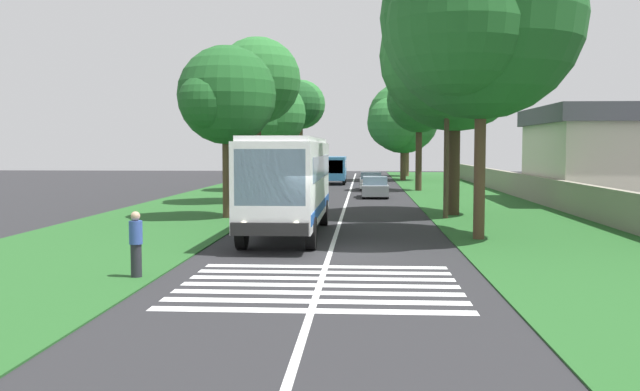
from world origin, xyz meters
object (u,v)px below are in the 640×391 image
Objects in this scene: roadside_tree_left_3 at (269,117)px; roadside_tree_left_1 at (299,106)px; roadside_tree_left_4 at (225,98)px; roadside_tree_right_2 at (401,120)px; roadside_tree_right_4 at (417,102)px; pedestrian at (136,243)px; trailing_minibus_0 at (334,167)px; coach_bus at (289,179)px; trailing_car_0 at (375,188)px; roadside_tree_left_0 at (297,106)px; roadside_tree_right_0 at (406,124)px; utility_pole at (447,135)px; roadside_tree_left_2 at (255,83)px; roadside_building at (624,154)px; roadside_tree_right_1 at (476,25)px; trailing_car_1 at (371,181)px; roadside_tree_right_3 at (451,60)px.

roadside_tree_left_1 is at bearing 0.37° from roadside_tree_left_3.
roadside_tree_left_4 is 0.81× the size of roadside_tree_right_2.
roadside_tree_right_4 is 39.19m from pedestrian.
roadside_tree_right_2 is (7.30, -6.51, 4.63)m from trailing_minibus_0.
roadside_tree_right_2 is at bearing -9.91° from pedestrian.
coach_bus is 9.79m from pedestrian.
roadside_tree_left_0 reaches higher than trailing_car_0.
roadside_tree_left_3 is 30.51m from roadside_tree_right_0.
pedestrian is at bearing 148.45° from utility_pole.
roadside_tree_left_4 is 10.55m from utility_pole.
roadside_tree_left_2 is (-32.08, -0.55, -0.52)m from roadside_tree_left_0.
trailing_car_0 is 0.39× the size of roadside_building.
roadside_tree_right_2 is 1.32× the size of utility_pole.
roadside_tree_right_1 reaches higher than roadside_tree_left_1.
roadside_tree_left_0 is 1.04× the size of roadside_tree_left_2.
roadside_tree_left_2 reaches higher than trailing_car_1.
roadside_tree_left_0 reaches higher than roadside_tree_right_2.
trailing_car_0 is at bearing 173.34° from roadside_tree_right_0.
coach_bus is at bearing 172.15° from roadside_tree_right_0.
roadside_tree_left_1 is at bearing 22.89° from roadside_tree_right_4.
roadside_tree_left_0 is 19.52m from roadside_tree_left_3.
roadside_tree_left_3 is at bearing -179.63° from roadside_tree_left_1.
roadside_tree_right_4 is at bearing -149.95° from roadside_tree_left_0.
roadside_tree_left_4 is (-9.28, -0.02, -1.54)m from roadside_tree_left_2.
roadside_tree_left_0 is at bearing 0.79° from roadside_tree_left_4.
trailing_car_0 is 30.80m from pedestrian.
roadside_tree_right_3 is (8.30, -7.11, 5.50)m from coach_bus.
roadside_tree_right_3 reaches higher than roadside_tree_right_2.
roadside_tree_left_3 reaches higher than coach_bus.
roadside_building reaches higher than pedestrian.
roadside_tree_left_2 is at bearing -176.04° from roadside_tree_left_3.
roadside_tree_left_4 is (6.23, 3.67, 3.57)m from coach_bus.
roadside_tree_right_0 reaches higher than roadside_building.
roadside_tree_right_0 is 47.81m from roadside_tree_right_3.
roadside_tree_right_4 is (28.20, -6.98, 4.72)m from coach_bus.
roadside_tree_right_2 reaches higher than roadside_tree_right_4.
roadside_tree_left_4 is at bearing -179.21° from roadside_tree_left_0.
roadside_tree_left_4 reaches higher than utility_pole.
utility_pole is at bearing -168.29° from trailing_minibus_0.
trailing_car_0 is at bearing -9.86° from coach_bus.
roadside_tree_left_2 is at bearing -179.02° from roadside_tree_left_0.
roadside_tree_left_0 is at bearing 5.09° from coach_bus.
coach_bus is at bearing 132.39° from roadside_building.
trailing_minibus_0 is (38.35, -0.13, -0.60)m from coach_bus.
roadside_tree_left_2 reaches higher than roadside_tree_left_4.
roadside_tree_left_2 is (-40.45, -1.06, -0.98)m from roadside_tree_left_1.
trailing_minibus_0 is 32.60m from utility_pole.
utility_pole is 0.68× the size of roadside_building.
roadside_tree_left_1 is at bearing 3.46° from roadside_tree_left_0.
coach_bus reaches higher than trailing_car_0.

